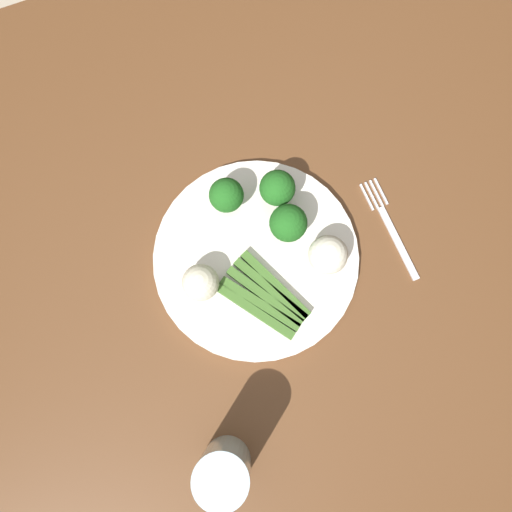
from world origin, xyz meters
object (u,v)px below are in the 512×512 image
broccoli_back_right (277,188)px  fork (390,228)px  asparagus_bundle (265,297)px  broccoli_front (289,226)px  dining_table (257,258)px  cauliflower_left (328,255)px  broccoli_front_left (226,195)px  plate (256,258)px  cauliflower_near_center (201,283)px  water_glass (224,471)px

broccoli_back_right → fork: (0.14, -0.10, -0.05)m
asparagus_bundle → fork: bearing=-113.5°
asparagus_bundle → broccoli_front: broccoli_front is taller
dining_table → cauliflower_left: size_ratio=21.69×
broccoli_front_left → plate: bearing=-84.4°
cauliflower_near_center → cauliflower_left: 0.18m
cauliflower_near_center → water_glass: size_ratio=0.43×
dining_table → plate: bearing=-117.1°
broccoli_front → cauliflower_near_center: (-0.14, -0.03, -0.01)m
cauliflower_near_center → broccoli_front_left: bearing=52.7°
broccoli_front_left → cauliflower_left: 0.17m
broccoli_back_right → broccoli_front: size_ratio=0.96×
dining_table → water_glass: (-0.15, -0.26, 0.16)m
broccoli_front → cauliflower_left: size_ratio=1.18×
broccoli_back_right → cauliflower_left: bearing=-75.4°
asparagus_bundle → broccoli_front_left: (0.00, 0.15, 0.03)m
cauliflower_near_center → plate: bearing=7.2°
dining_table → cauliflower_left: (0.08, -0.06, 0.14)m
dining_table → broccoli_back_right: broccoli_back_right is taller
broccoli_front_left → broccoli_front: (0.07, -0.07, 0.00)m
broccoli_front_left → cauliflower_near_center: 0.13m
asparagus_bundle → water_glass: bearing=113.4°
dining_table → cauliflower_near_center: (-0.10, -0.03, 0.14)m
asparagus_bundle → broccoli_front_left: broccoli_front_left is taller
asparagus_bundle → water_glass: 0.23m
plate → broccoli_back_right: 0.11m
broccoli_front_left → broccoli_back_right: bearing=-13.6°
fork → water_glass: (-0.34, -0.21, 0.06)m
dining_table → broccoli_front: (0.05, -0.00, 0.15)m
broccoli_front → fork: size_ratio=0.40×
dining_table → broccoli_front_left: size_ratio=19.76×
broccoli_back_right → cauliflower_near_center: 0.17m
broccoli_back_right → fork: 0.18m
broccoli_back_right → cauliflower_left: (0.03, -0.11, -0.01)m
asparagus_bundle → broccoli_front: size_ratio=2.15×
broccoli_front_left → dining_table: bearing=-74.9°
cauliflower_left → water_glass: water_glass is taller
broccoli_front_left → cauliflower_near_center: bearing=-127.3°
cauliflower_near_center → fork: size_ratio=0.31×
cauliflower_near_center → water_glass: 0.24m
water_glass → cauliflower_left: bearing=41.4°
broccoli_back_right → cauliflower_left: 0.12m
broccoli_front_left → broccoli_front: broccoli_front is taller
cauliflower_near_center → cauliflower_left: size_ratio=0.93×
asparagus_bundle → broccoli_front: 0.11m
broccoli_front_left → asparagus_bundle: bearing=-90.2°
plate → asparagus_bundle: 0.06m
dining_table → water_glass: bearing=-119.6°
broccoli_front_left → cauliflower_left: bearing=-52.5°
dining_table → asparagus_bundle: (-0.02, -0.08, 0.12)m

